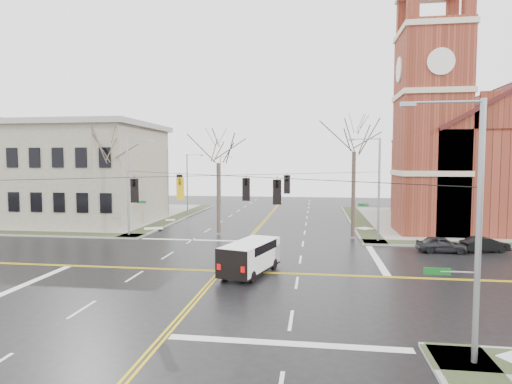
# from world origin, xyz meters

# --- Properties ---
(ground) EXTENTS (120.00, 120.00, 0.00)m
(ground) POSITION_xyz_m (0.00, 0.00, 0.00)
(ground) COLOR black
(ground) RESTS_ON ground
(sidewalks) EXTENTS (80.00, 80.00, 0.17)m
(sidewalks) POSITION_xyz_m (0.00, 0.00, 0.08)
(sidewalks) COLOR gray
(sidewalks) RESTS_ON ground
(road_markings) EXTENTS (100.00, 100.00, 0.01)m
(road_markings) POSITION_xyz_m (0.00, 0.00, 0.01)
(road_markings) COLOR gold
(road_markings) RESTS_ON ground
(church) EXTENTS (24.28, 27.48, 27.50)m
(church) POSITION_xyz_m (24.76, 24.78, 8.43)
(church) COLOR maroon
(church) RESTS_ON ground
(civic_building_a) EXTENTS (18.00, 14.00, 11.00)m
(civic_building_a) POSITION_xyz_m (-22.00, 20.00, 5.50)
(civic_building_a) COLOR gray
(civic_building_a) RESTS_ON ground
(signal_pole_ne) EXTENTS (2.75, 0.22, 9.00)m
(signal_pole_ne) POSITION_xyz_m (11.32, 11.50, 4.95)
(signal_pole_ne) COLOR gray
(signal_pole_ne) RESTS_ON ground
(signal_pole_nw) EXTENTS (2.75, 0.22, 9.00)m
(signal_pole_nw) POSITION_xyz_m (-11.32, 11.50, 4.95)
(signal_pole_nw) COLOR gray
(signal_pole_nw) RESTS_ON ground
(signal_pole_se) EXTENTS (2.75, 0.22, 9.00)m
(signal_pole_se) POSITION_xyz_m (11.32, -11.50, 4.95)
(signal_pole_se) COLOR gray
(signal_pole_se) RESTS_ON ground
(span_wires) EXTENTS (23.02, 23.02, 0.03)m
(span_wires) POSITION_xyz_m (0.00, 0.00, 6.20)
(span_wires) COLOR black
(span_wires) RESTS_ON ground
(traffic_signals) EXTENTS (8.21, 8.26, 1.30)m
(traffic_signals) POSITION_xyz_m (-0.00, -0.67, 5.45)
(traffic_signals) COLOR black
(traffic_signals) RESTS_ON ground
(streetlight_north_a) EXTENTS (2.30, 0.20, 8.00)m
(streetlight_north_a) POSITION_xyz_m (-10.65, 28.00, 4.47)
(streetlight_north_a) COLOR gray
(streetlight_north_a) RESTS_ON ground
(streetlight_north_b) EXTENTS (2.30, 0.20, 8.00)m
(streetlight_north_b) POSITION_xyz_m (-10.65, 48.00, 4.47)
(streetlight_north_b) COLOR gray
(streetlight_north_b) RESTS_ON ground
(cargo_van) EXTENTS (3.45, 5.67, 2.03)m
(cargo_van) POSITION_xyz_m (2.06, -0.26, 1.20)
(cargo_van) COLOR white
(cargo_van) RESTS_ON ground
(parked_car_a) EXTENTS (3.73, 1.51, 1.27)m
(parked_car_a) POSITION_xyz_m (15.82, 8.03, 0.63)
(parked_car_a) COLOR black
(parked_car_a) RESTS_ON ground
(parked_car_b) EXTENTS (3.83, 2.10, 1.20)m
(parked_car_b) POSITION_xyz_m (19.25, 8.64, 0.60)
(parked_car_b) COLOR black
(parked_car_b) RESTS_ON ground
(tree_nw_far) EXTENTS (4.00, 4.00, 10.58)m
(tree_nw_far) POSITION_xyz_m (-13.28, 13.28, 7.67)
(tree_nw_far) COLOR #3E3027
(tree_nw_far) RESTS_ON ground
(tree_nw_near) EXTENTS (4.00, 4.00, 10.22)m
(tree_nw_near) POSITION_xyz_m (-3.31, 13.84, 7.41)
(tree_nw_near) COLOR #3E3027
(tree_nw_near) RESTS_ON ground
(tree_ne) EXTENTS (4.00, 4.00, 11.79)m
(tree_ne) POSITION_xyz_m (9.50, 13.47, 8.53)
(tree_ne) COLOR #3E3027
(tree_ne) RESTS_ON ground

